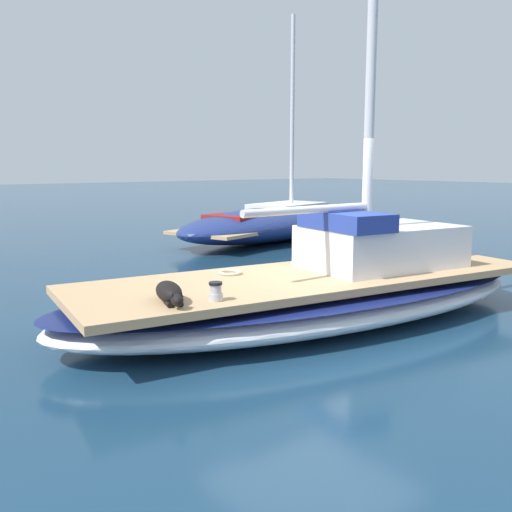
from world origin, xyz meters
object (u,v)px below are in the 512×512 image
Objects in this scene: coiled_rope at (230,272)px; moored_boat_port_side at (276,222)px; deck_winch at (216,292)px; sailboat_main at (313,297)px; dog_black at (170,293)px.

coiled_rope is 8.71m from moored_boat_port_side.
deck_winch is 0.65× the size of coiled_rope.
coiled_rope is at bearing -44.14° from moored_boat_port_side.
coiled_rope is 0.04× the size of moored_boat_port_side.
deck_winch reaches higher than sailboat_main.
sailboat_main is 1.19m from coiled_rope.
moored_boat_port_side reaches higher than sailboat_main.
sailboat_main is 23.23× the size of coiled_rope.
dog_black reaches higher than sailboat_main.
deck_winch is (0.44, -1.91, 0.42)m from sailboat_main.
sailboat_main is at bearing 94.79° from dog_black.
deck_winch is at bearing -76.91° from sailboat_main.
moored_boat_port_side is (-7.15, 7.51, -0.26)m from dog_black.
dog_black reaches higher than deck_winch.
deck_winch is 1.53m from coiled_rope.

